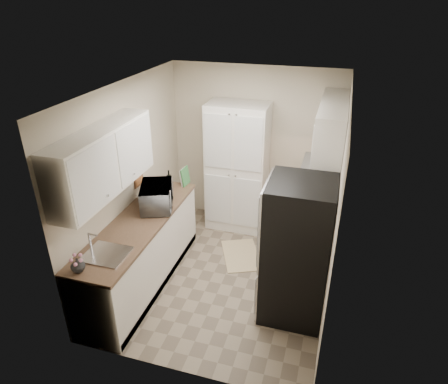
% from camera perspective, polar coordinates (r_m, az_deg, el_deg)
% --- Properties ---
extents(ground, '(3.20, 3.20, 0.00)m').
position_cam_1_polar(ground, '(5.52, 0.22, -11.70)').
color(ground, '#7A6B56').
rests_on(ground, ground).
extents(room_shell, '(2.64, 3.24, 2.52)m').
position_cam_1_polar(room_shell, '(4.67, 0.01, 4.04)').
color(room_shell, beige).
rests_on(room_shell, ground).
extents(pantry_cabinet, '(0.90, 0.55, 2.00)m').
position_cam_1_polar(pantry_cabinet, '(6.14, 1.91, 3.46)').
color(pantry_cabinet, silver).
rests_on(pantry_cabinet, ground).
extents(base_cabinet_left, '(0.60, 2.30, 0.88)m').
position_cam_1_polar(base_cabinet_left, '(5.25, -11.67, -8.60)').
color(base_cabinet_left, silver).
rests_on(base_cabinet_left, ground).
extents(countertop_left, '(0.63, 2.33, 0.04)m').
position_cam_1_polar(countertop_left, '(5.00, -12.15, -4.30)').
color(countertop_left, brown).
rests_on(countertop_left, base_cabinet_left).
extents(base_cabinet_right, '(0.60, 0.80, 0.88)m').
position_cam_1_polar(base_cabinet_right, '(6.12, 12.37, -3.15)').
color(base_cabinet_right, silver).
rests_on(base_cabinet_right, ground).
extents(countertop_right, '(0.63, 0.83, 0.04)m').
position_cam_1_polar(countertop_right, '(5.91, 12.81, 0.71)').
color(countertop_right, brown).
rests_on(countertop_right, base_cabinet_right).
extents(electric_range, '(0.71, 0.78, 1.13)m').
position_cam_1_polar(electric_range, '(5.42, 11.44, -6.88)').
color(electric_range, '#B7B7BC').
rests_on(electric_range, ground).
extents(refrigerator, '(0.70, 0.72, 1.70)m').
position_cam_1_polar(refrigerator, '(4.55, 10.31, -8.35)').
color(refrigerator, '#B7B7BC').
rests_on(refrigerator, ground).
extents(microwave, '(0.56, 0.67, 0.31)m').
position_cam_1_polar(microwave, '(5.18, -9.58, -0.65)').
color(microwave, silver).
rests_on(microwave, countertop_left).
extents(wine_bottle, '(0.06, 0.06, 0.26)m').
position_cam_1_polar(wine_bottle, '(5.67, -7.85, 1.66)').
color(wine_bottle, black).
rests_on(wine_bottle, countertop_left).
extents(flower_vase, '(0.16, 0.16, 0.15)m').
position_cam_1_polar(flower_vase, '(4.30, -20.18, -9.75)').
color(flower_vase, white).
rests_on(flower_vase, countertop_left).
extents(cutting_board, '(0.03, 0.21, 0.26)m').
position_cam_1_polar(cutting_board, '(5.76, -5.54, 2.25)').
color(cutting_board, '#347C3D').
rests_on(cutting_board, countertop_left).
extents(toaster_oven, '(0.34, 0.41, 0.23)m').
position_cam_1_polar(toaster_oven, '(5.80, 12.51, 1.68)').
color(toaster_oven, '#A4A4A9').
rests_on(toaster_oven, countertop_right).
extents(fruit_basket, '(0.33, 0.33, 0.11)m').
position_cam_1_polar(fruit_basket, '(5.74, 12.39, 3.25)').
color(fruit_basket, orange).
rests_on(fruit_basket, toaster_oven).
extents(kitchen_mat, '(0.76, 0.91, 0.01)m').
position_cam_1_polar(kitchen_mat, '(5.86, 2.45, -8.99)').
color(kitchen_mat, tan).
rests_on(kitchen_mat, ground).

